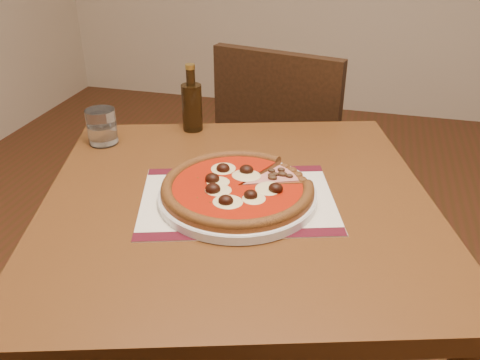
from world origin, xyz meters
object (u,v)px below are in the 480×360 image
chair_far (286,153)px  plate (238,195)px  water_glass (102,127)px  pizza (237,187)px  bottle (192,105)px  table (238,237)px

chair_far → plate: 0.78m
water_glass → pizza: bearing=-24.8°
plate → bottle: bottle is taller
chair_far → plate: size_ratio=2.75×
plate → table: bearing=105.2°
table → chair_far: 0.74m
chair_far → bottle: bearing=77.7°
plate → pizza: pizza is taller
table → pizza: 0.13m
pizza → water_glass: 0.44m
table → plate: 0.11m
chair_far → bottle: bottle is taller
plate → water_glass: (-0.40, 0.18, 0.03)m
pizza → water_glass: (-0.40, 0.18, 0.01)m
table → bottle: size_ratio=5.61×
water_glass → plate: bearing=-24.7°
chair_far → table: bearing=103.9°
chair_far → water_glass: size_ratio=10.00×
table → pizza: (0.00, -0.01, 0.13)m
plate → bottle: size_ratio=1.82×
plate → water_glass: water_glass is taller
plate → water_glass: bearing=155.3°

